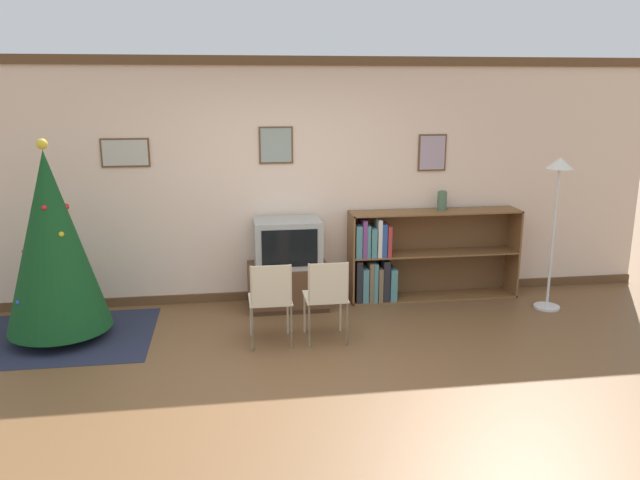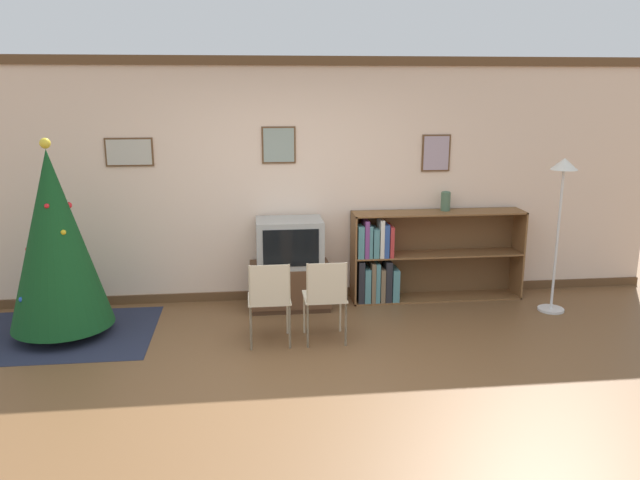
{
  "view_description": "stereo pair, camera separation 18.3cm",
  "coord_description": "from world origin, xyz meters",
  "px_view_note": "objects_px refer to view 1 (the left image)",
  "views": [
    {
      "loc": [
        -0.6,
        -4.63,
        2.39
      ],
      "look_at": [
        0.25,
        1.22,
        0.93
      ],
      "focal_mm": 35.0,
      "sensor_mm": 36.0,
      "label": 1
    },
    {
      "loc": [
        -0.42,
        -4.65,
        2.39
      ],
      "look_at": [
        0.25,
        1.22,
        0.93
      ],
      "focal_mm": 35.0,
      "sensor_mm": 36.0,
      "label": 2
    }
  ],
  "objects_px": {
    "folding_chair_right": "(327,296)",
    "bookshelf": "(402,259)",
    "tv_console": "(289,286)",
    "standing_lamp": "(557,194)",
    "christmas_tree": "(52,242)",
    "folding_chair_left": "(271,298)",
    "vase": "(442,200)",
    "television": "(288,243)"
  },
  "relations": [
    {
      "from": "bookshelf",
      "to": "vase",
      "type": "distance_m",
      "value": 0.8
    },
    {
      "from": "folding_chair_right",
      "to": "tv_console",
      "type": "bearing_deg",
      "value": 104.16
    },
    {
      "from": "television",
      "to": "vase",
      "type": "bearing_deg",
      "value": 5.01
    },
    {
      "from": "standing_lamp",
      "to": "christmas_tree",
      "type": "bearing_deg",
      "value": -178.87
    },
    {
      "from": "vase",
      "to": "standing_lamp",
      "type": "bearing_deg",
      "value": -30.06
    },
    {
      "from": "folding_chair_left",
      "to": "vase",
      "type": "height_order",
      "value": "vase"
    },
    {
      "from": "christmas_tree",
      "to": "television",
      "type": "distance_m",
      "value": 2.35
    },
    {
      "from": "standing_lamp",
      "to": "folding_chair_left",
      "type": "bearing_deg",
      "value": -169.16
    },
    {
      "from": "christmas_tree",
      "to": "standing_lamp",
      "type": "bearing_deg",
      "value": 1.13
    },
    {
      "from": "folding_chair_right",
      "to": "standing_lamp",
      "type": "bearing_deg",
      "value": 13.01
    },
    {
      "from": "christmas_tree",
      "to": "standing_lamp",
      "type": "distance_m",
      "value": 5.11
    },
    {
      "from": "christmas_tree",
      "to": "folding_chair_left",
      "type": "xyz_separation_m",
      "value": [
        2.01,
        -0.49,
        -0.49
      ]
    },
    {
      "from": "bookshelf",
      "to": "vase",
      "type": "bearing_deg",
      "value": 6.22
    },
    {
      "from": "tv_console",
      "to": "vase",
      "type": "distance_m",
      "value": 1.99
    },
    {
      "from": "vase",
      "to": "standing_lamp",
      "type": "distance_m",
      "value": 1.22
    },
    {
      "from": "christmas_tree",
      "to": "television",
      "type": "relative_size",
      "value": 2.68
    },
    {
      "from": "television",
      "to": "folding_chair_left",
      "type": "distance_m",
      "value": 1.11
    },
    {
      "from": "folding_chair_left",
      "to": "tv_console",
      "type": "bearing_deg",
      "value": 75.84
    },
    {
      "from": "christmas_tree",
      "to": "standing_lamp",
      "type": "relative_size",
      "value": 1.15
    },
    {
      "from": "television",
      "to": "bookshelf",
      "type": "distance_m",
      "value": 1.35
    },
    {
      "from": "christmas_tree",
      "to": "tv_console",
      "type": "distance_m",
      "value": 2.45
    },
    {
      "from": "tv_console",
      "to": "folding_chair_right",
      "type": "relative_size",
      "value": 1.07
    },
    {
      "from": "bookshelf",
      "to": "vase",
      "type": "xyz_separation_m",
      "value": [
        0.46,
        0.05,
        0.66
      ]
    },
    {
      "from": "vase",
      "to": "television",
      "type": "bearing_deg",
      "value": -174.99
    },
    {
      "from": "television",
      "to": "folding_chair_right",
      "type": "bearing_deg",
      "value": -75.81
    },
    {
      "from": "christmas_tree",
      "to": "bookshelf",
      "type": "relative_size",
      "value": 0.98
    },
    {
      "from": "folding_chair_right",
      "to": "bookshelf",
      "type": "relative_size",
      "value": 0.42
    },
    {
      "from": "tv_console",
      "to": "bookshelf",
      "type": "xyz_separation_m",
      "value": [
        1.32,
        0.1,
        0.23
      ]
    },
    {
      "from": "folding_chair_left",
      "to": "folding_chair_right",
      "type": "distance_m",
      "value": 0.53
    },
    {
      "from": "folding_chair_right",
      "to": "vase",
      "type": "relative_size",
      "value": 3.75
    },
    {
      "from": "folding_chair_left",
      "to": "folding_chair_right",
      "type": "relative_size",
      "value": 1.0
    },
    {
      "from": "bookshelf",
      "to": "folding_chair_right",
      "type": "bearing_deg",
      "value": -132.53
    },
    {
      "from": "tv_console",
      "to": "folding_chair_left",
      "type": "height_order",
      "value": "folding_chair_left"
    },
    {
      "from": "vase",
      "to": "bookshelf",
      "type": "bearing_deg",
      "value": -173.78
    },
    {
      "from": "tv_console",
      "to": "standing_lamp",
      "type": "xyz_separation_m",
      "value": [
        2.82,
        -0.45,
        1.04
      ]
    },
    {
      "from": "folding_chair_left",
      "to": "standing_lamp",
      "type": "bearing_deg",
      "value": 10.84
    },
    {
      "from": "christmas_tree",
      "to": "tv_console",
      "type": "bearing_deg",
      "value": 13.71
    },
    {
      "from": "standing_lamp",
      "to": "bookshelf",
      "type": "bearing_deg",
      "value": 159.69
    },
    {
      "from": "tv_console",
      "to": "standing_lamp",
      "type": "relative_size",
      "value": 0.52
    },
    {
      "from": "television",
      "to": "folding_chair_right",
      "type": "relative_size",
      "value": 0.87
    },
    {
      "from": "tv_console",
      "to": "folding_chair_left",
      "type": "distance_m",
      "value": 1.1
    },
    {
      "from": "folding_chair_right",
      "to": "vase",
      "type": "distance_m",
      "value": 2.04
    }
  ]
}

